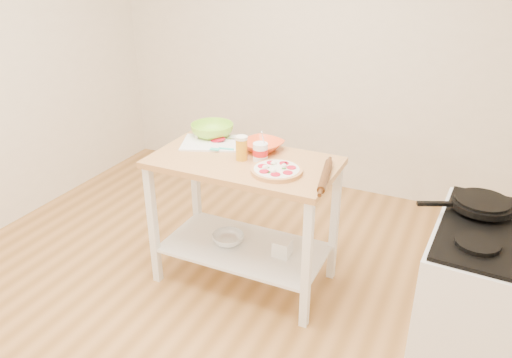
{
  "coord_description": "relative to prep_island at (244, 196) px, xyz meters",
  "views": [
    {
      "loc": [
        1.4,
        -2.01,
        2.12
      ],
      "look_at": [
        0.2,
        0.55,
        0.79
      ],
      "focal_mm": 35.0,
      "sensor_mm": 36.0,
      "label": 1
    }
  ],
  "objects": [
    {
      "name": "spatula",
      "position": [
        -0.19,
        0.06,
        0.27
      ],
      "size": [
        0.15,
        0.08,
        0.01
      ],
      "rotation": [
        0.0,
        0.0,
        0.19
      ],
      "color": "#36D4C2",
      "rests_on": "cutting_board"
    },
    {
      "name": "shelf_glass_bowl",
      "position": [
        -0.12,
        -0.01,
        -0.35
      ],
      "size": [
        0.29,
        0.29,
        0.07
      ],
      "primitive_type": "imported",
      "rotation": [
        0.0,
        0.0,
        0.42
      ],
      "color": "silver",
      "rests_on": "prep_island"
    },
    {
      "name": "shelf_bin",
      "position": [
        0.27,
        0.02,
        -0.33
      ],
      "size": [
        0.11,
        0.11,
        0.11
      ],
      "primitive_type": "cube",
      "rotation": [
        0.0,
        0.0,
        0.0
      ],
      "color": "white",
      "rests_on": "prep_island"
    },
    {
      "name": "room_shell",
      "position": [
        -0.11,
        -0.55,
        0.7
      ],
      "size": [
        4.04,
        4.54,
        2.74
      ],
      "color": "#B88043",
      "rests_on": "ground"
    },
    {
      "name": "skillet",
      "position": [
        1.37,
        -0.16,
        0.33
      ],
      "size": [
        0.44,
        0.29,
        0.03
      ],
      "rotation": [
        0.0,
        0.0,
        0.42
      ],
      "color": "black",
      "rests_on": "gas_stove"
    },
    {
      "name": "yogurt_tub",
      "position": [
        0.1,
        0.03,
        0.31
      ],
      "size": [
        0.09,
        0.09,
        0.2
      ],
      "color": "white",
      "rests_on": "prep_island"
    },
    {
      "name": "prep_island",
      "position": [
        0.0,
        0.0,
        0.0
      ],
      "size": [
        1.17,
        0.64,
        0.9
      ],
      "rotation": [
        0.0,
        0.0,
        0.0
      ],
      "color": "tan",
      "rests_on": "ground"
    },
    {
      "name": "beer_pint",
      "position": [
        -0.01,
        -0.0,
        0.33
      ],
      "size": [
        0.08,
        0.08,
        0.15
      ],
      "color": "orange",
      "rests_on": "prep_island"
    },
    {
      "name": "rolling_pin",
      "position": [
        0.55,
        -0.06,
        0.27
      ],
      "size": [
        0.12,
        0.39,
        0.05
      ],
      "primitive_type": "cylinder",
      "rotation": [
        1.57,
        0.0,
        0.2
      ],
      "color": "#522D12",
      "rests_on": "prep_island"
    },
    {
      "name": "green_bowl",
      "position": [
        -0.38,
        0.28,
        0.3
      ],
      "size": [
        0.32,
        0.32,
        0.09
      ],
      "primitive_type": "imported",
      "rotation": [
        0.0,
        0.0,
        -0.09
      ],
      "color": "#8ED433",
      "rests_on": "prep_island"
    },
    {
      "name": "cutting_board",
      "position": [
        -0.32,
        0.16,
        0.26
      ],
      "size": [
        0.48,
        0.42,
        0.04
      ],
      "rotation": [
        0.0,
        0.0,
        0.37
      ],
      "color": "white",
      "rests_on": "prep_island"
    },
    {
      "name": "orange_bowl",
      "position": [
        0.04,
        0.19,
        0.28
      ],
      "size": [
        0.31,
        0.31,
        0.06
      ],
      "primitive_type": "imported",
      "rotation": [
        0.0,
        0.0,
        -0.22
      ],
      "color": "#FE5C29",
      "rests_on": "prep_island"
    },
    {
      "name": "gas_stove",
      "position": [
        1.54,
        -0.32,
        -0.17
      ],
      "size": [
        0.72,
        0.83,
        1.11
      ],
      "rotation": [
        0.0,
        0.0,
        -0.05
      ],
      "color": "white",
      "rests_on": "ground"
    },
    {
      "name": "pizza",
      "position": [
        0.26,
        -0.09,
        0.27
      ],
      "size": [
        0.31,
        0.31,
        0.05
      ],
      "rotation": [
        0.0,
        0.0,
        0.28
      ],
      "color": "#E2A460",
      "rests_on": "prep_island"
    },
    {
      "name": "knife",
      "position": [
        -0.34,
        0.22,
        0.27
      ],
      "size": [
        0.26,
        0.1,
        0.01
      ],
      "rotation": [
        0.0,
        0.0,
        0.24
      ],
      "color": "silver",
      "rests_on": "cutting_board"
    }
  ]
}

